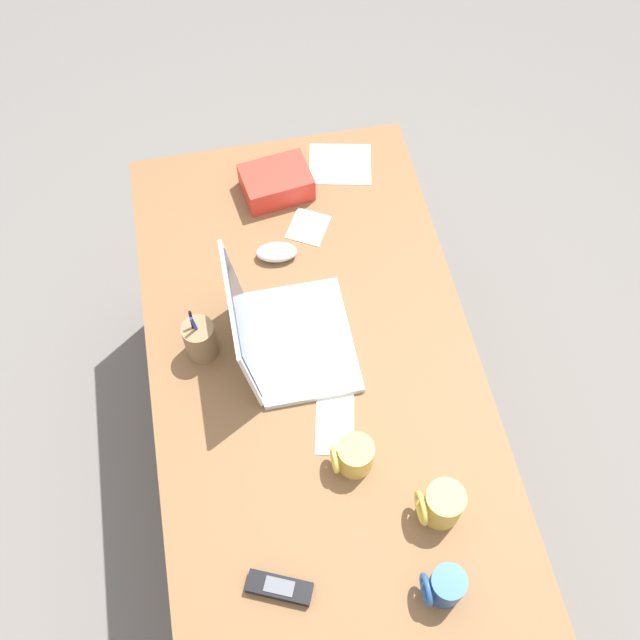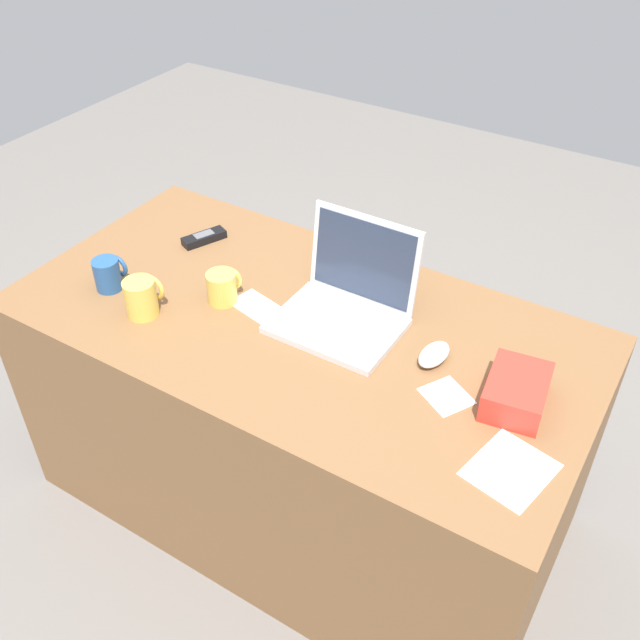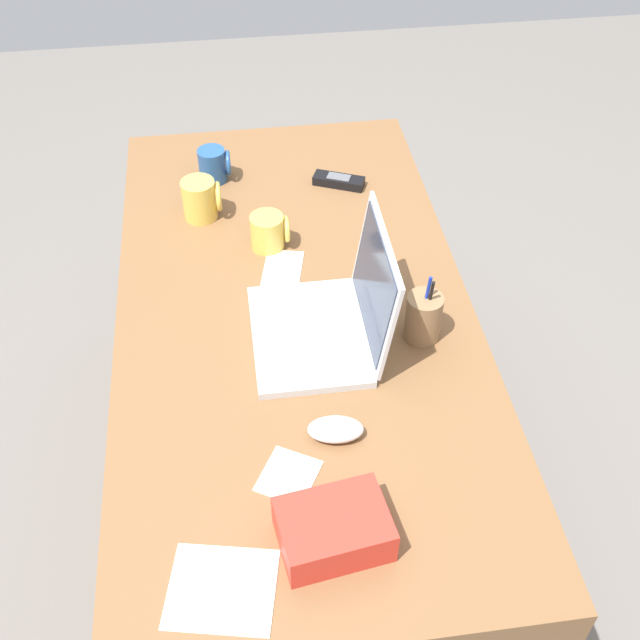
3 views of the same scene
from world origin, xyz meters
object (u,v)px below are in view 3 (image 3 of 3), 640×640
coffee_mug_tall (201,199)px  pen_holder (423,317)px  computer_mouse (336,429)px  snack_bag (336,529)px  laptop (330,318)px  coffee_mug_white (269,232)px  cordless_phone (339,181)px  coffee_mug_spare (214,165)px

coffee_mug_tall → pen_holder: (0.49, 0.45, 0.00)m
computer_mouse → snack_bag: (0.22, -0.03, 0.02)m
laptop → coffee_mug_tall: 0.53m
computer_mouse → coffee_mug_white: 0.59m
coffee_mug_white → snack_bag: 0.80m
cordless_phone → pen_holder: pen_holder is taller
laptop → coffee_mug_tall: (-0.46, -0.25, -0.00)m
coffee_mug_spare → cordless_phone: bearing=78.1°
computer_mouse → coffee_mug_tall: (-0.72, -0.23, 0.03)m
pen_holder → snack_bag: pen_holder is taller
cordless_phone → pen_holder: bearing=8.7°
coffee_mug_white → computer_mouse: bearing=7.1°
pen_holder → coffee_mug_spare: bearing=-147.6°
coffee_mug_white → pen_holder: (0.34, 0.29, 0.01)m
coffee_mug_tall → coffee_mug_spare: size_ratio=1.13×
pen_holder → coffee_mug_white: bearing=-139.8°
laptop → coffee_mug_spare: 0.66m
cordless_phone → laptop: bearing=-10.6°
computer_mouse → coffee_mug_spare: coffee_mug_spare is taller
coffee_mug_spare → snack_bag: bearing=8.2°
coffee_mug_white → cordless_phone: coffee_mug_white is taller
computer_mouse → coffee_mug_spare: size_ratio=1.17×
cordless_phone → pen_holder: (0.58, 0.09, 0.04)m
snack_bag → laptop: bearing=172.9°
cordless_phone → pen_holder: 0.58m
coffee_mug_white → snack_bag: bearing=2.9°
computer_mouse → pen_holder: pen_holder is taller
coffee_mug_tall → snack_bag: size_ratio=0.57×
laptop → snack_bag: (0.48, -0.06, -0.02)m
pen_holder → laptop: bearing=-97.5°
coffee_mug_spare → pen_holder: size_ratio=0.55×
laptop → snack_bag: size_ratio=1.75×
cordless_phone → computer_mouse: bearing=-9.2°
laptop → cordless_phone: laptop is taller
coffee_mug_white → cordless_phone: (-0.23, 0.20, -0.03)m
coffee_mug_tall → snack_bag: 0.96m
snack_bag → coffee_mug_tall: bearing=-168.3°
laptop → coffee_mug_white: bearing=-162.6°
laptop → coffee_mug_tall: bearing=-151.1°
coffee_mug_white → coffee_mug_tall: size_ratio=0.90×
coffee_mug_spare → cordless_phone: size_ratio=0.65×
coffee_mug_tall → computer_mouse: bearing=17.4°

